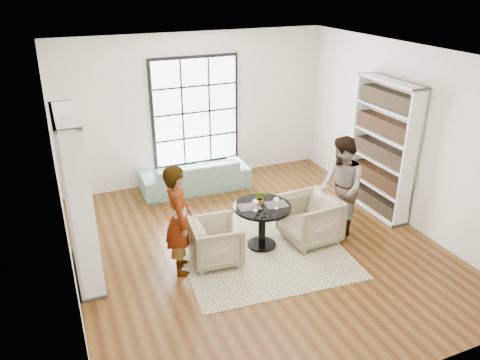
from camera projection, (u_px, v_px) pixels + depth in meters
name	position (u px, v px, depth m)	size (l,w,h in m)	color
ground	(256.00, 246.00, 7.49)	(6.00, 6.00, 0.00)	#573814
room_shell	(243.00, 162.00, 7.44)	(6.00, 6.01, 6.00)	silver
rug	(261.00, 248.00, 7.43)	(2.52, 2.52, 0.01)	tan
pedestal_table	(262.00, 217.00, 7.30)	(0.90, 0.90, 0.72)	black
sofa	(195.00, 175.00, 9.35)	(2.13, 0.83, 0.62)	slate
armchair_left	(216.00, 242.00, 6.99)	(0.71, 0.73, 0.67)	#BEB387
armchair_right	(310.00, 219.00, 7.54)	(0.81, 0.84, 0.76)	tan
person_left	(179.00, 220.00, 6.60)	(0.60, 0.39, 1.65)	gray
person_right	(341.00, 188.00, 7.54)	(0.82, 0.64, 1.68)	gray
placemat_left	(249.00, 207.00, 7.18)	(0.34, 0.26, 0.01)	#292723
placemat_right	(276.00, 205.00, 7.25)	(0.34, 0.26, 0.01)	#292723
cutlery_left	(249.00, 206.00, 7.18)	(0.14, 0.22, 0.01)	silver
cutlery_right	(276.00, 204.00, 7.25)	(0.14, 0.22, 0.01)	silver
wine_glass_left	(255.00, 203.00, 7.01)	(0.09, 0.09, 0.19)	silver
wine_glass_right	(276.00, 200.00, 7.09)	(0.09, 0.09, 0.19)	silver
flower_centerpiece	(260.00, 198.00, 7.23)	(0.21, 0.18, 0.23)	gray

